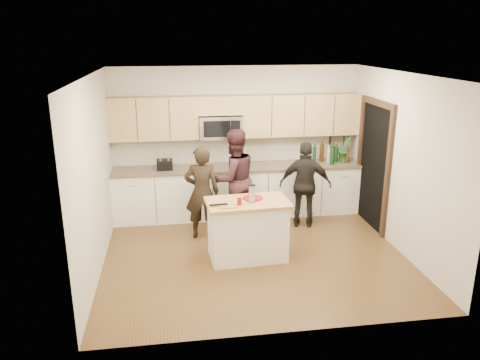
{
  "coord_description": "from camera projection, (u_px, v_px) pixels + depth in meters",
  "views": [
    {
      "loc": [
        -1.17,
        -6.41,
        3.21
      ],
      "look_at": [
        -0.17,
        0.35,
        1.09
      ],
      "focal_mm": 35.0,
      "sensor_mm": 36.0,
      "label": 1
    }
  ],
  "objects": [
    {
      "name": "knife",
      "position": [
        224.0,
        207.0,
        6.53
      ],
      "size": [
        0.2,
        0.04,
        0.01
      ],
      "primitive_type": "cube",
      "rotation": [
        0.0,
        0.0,
        0.06
      ],
      "color": "silver",
      "rests_on": "cutting_board"
    },
    {
      "name": "cutting_board",
      "position": [
        228.0,
        206.0,
        6.59
      ],
      "size": [
        0.26,
        0.21,
        0.02
      ],
      "primitive_type": "cube",
      "rotation": [
        0.0,
        0.0,
        0.06
      ],
      "color": "#B18949",
      "rests_on": "island"
    },
    {
      "name": "room_shell",
      "position": [
        255.0,
        144.0,
        6.66
      ],
      "size": [
        4.52,
        4.02,
        2.71
      ],
      "color": "#BEB3A2",
      "rests_on": "ground"
    },
    {
      "name": "woman_right",
      "position": [
        305.0,
        185.0,
        8.03
      ],
      "size": [
        0.95,
        0.6,
        1.51
      ],
      "primitive_type": "imported",
      "rotation": [
        0.0,
        0.0,
        2.86
      ],
      "color": "black",
      "rests_on": "ground"
    },
    {
      "name": "bottle_cluster",
      "position": [
        329.0,
        153.0,
        8.65
      ],
      "size": [
        0.69,
        0.33,
        0.41
      ],
      "color": "black",
      "rests_on": "back_cabinetry"
    },
    {
      "name": "orchid",
      "position": [
        345.0,
        148.0,
        8.72
      ],
      "size": [
        0.35,
        0.36,
        0.51
      ],
      "primitive_type": "imported",
      "rotation": [
        0.0,
        0.0,
        0.89
      ],
      "color": "#2B6C2C",
      "rests_on": "back_cabinetry"
    },
    {
      "name": "island",
      "position": [
        247.0,
        229.0,
        6.94
      ],
      "size": [
        1.24,
        0.77,
        0.9
      ],
      "rotation": [
        0.0,
        0.0,
        0.06
      ],
      "color": "white",
      "rests_on": "ground"
    },
    {
      "name": "microwave",
      "position": [
        220.0,
        127.0,
        8.34
      ],
      "size": [
        0.76,
        0.41,
        0.4
      ],
      "color": "silver",
      "rests_on": "ground"
    },
    {
      "name": "tongs",
      "position": [
        218.0,
        205.0,
        6.59
      ],
      "size": [
        0.26,
        0.05,
        0.02
      ],
      "primitive_type": "cube",
      "rotation": [
        0.0,
        0.0,
        0.06
      ],
      "color": "black",
      "rests_on": "cutting_board"
    },
    {
      "name": "toaster",
      "position": [
        165.0,
        165.0,
        8.26
      ],
      "size": [
        0.27,
        0.24,
        0.18
      ],
      "color": "black",
      "rests_on": "back_cabinetry"
    },
    {
      "name": "doorway",
      "position": [
        374.0,
        161.0,
        7.99
      ],
      "size": [
        0.06,
        1.25,
        2.2
      ],
      "color": "black",
      "rests_on": "ground"
    },
    {
      "name": "red_plate",
      "position": [
        253.0,
        198.0,
        6.91
      ],
      "size": [
        0.3,
        0.3,
        0.02
      ],
      "primitive_type": "cylinder",
      "color": "maroon",
      "rests_on": "island"
    },
    {
      "name": "back_cabinetry",
      "position": [
        238.0,
        191.0,
        8.63
      ],
      "size": [
        4.5,
        0.66,
        0.94
      ],
      "color": "white",
      "rests_on": "ground"
    },
    {
      "name": "dish_towel",
      "position": [
        186.0,
        179.0,
        8.22
      ],
      "size": [
        0.34,
        0.6,
        0.48
      ],
      "color": "white",
      "rests_on": "ground"
    },
    {
      "name": "woman_center",
      "position": [
        234.0,
        179.0,
        7.96
      ],
      "size": [
        1.01,
        0.89,
        1.73
      ],
      "primitive_type": "imported",
      "rotation": [
        0.0,
        0.0,
        3.47
      ],
      "color": "#341A1E",
      "rests_on": "ground"
    },
    {
      "name": "box_grater",
      "position": [
        252.0,
        193.0,
        6.72
      ],
      "size": [
        0.09,
        0.06,
        0.25
      ],
      "color": "silver",
      "rests_on": "red_plate"
    },
    {
      "name": "woman_left",
      "position": [
        202.0,
        192.0,
        7.58
      ],
      "size": [
        0.61,
        0.44,
        1.55
      ],
      "primitive_type": "imported",
      "rotation": [
        0.0,
        0.0,
        3.01
      ],
      "color": "black",
      "rests_on": "ground"
    },
    {
      "name": "floor",
      "position": [
        254.0,
        254.0,
        7.17
      ],
      "size": [
        4.5,
        4.5,
        0.0
      ],
      "primitive_type": "plane",
      "color": "brown",
      "rests_on": "ground"
    },
    {
      "name": "framed_picture",
      "position": [
        337.0,
        141.0,
        8.94
      ],
      "size": [
        0.3,
        0.03,
        0.38
      ],
      "color": "black",
      "rests_on": "ground"
    },
    {
      "name": "upper_cabinetry",
      "position": [
        239.0,
        115.0,
        8.36
      ],
      "size": [
        4.5,
        0.33,
        0.75
      ],
      "color": "tan",
      "rests_on": "ground"
    },
    {
      "name": "drink_glass",
      "position": [
        239.0,
        201.0,
        6.64
      ],
      "size": [
        0.07,
        0.07,
        0.1
      ],
      "primitive_type": "cylinder",
      "color": "maroon",
      "rests_on": "island"
    }
  ]
}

